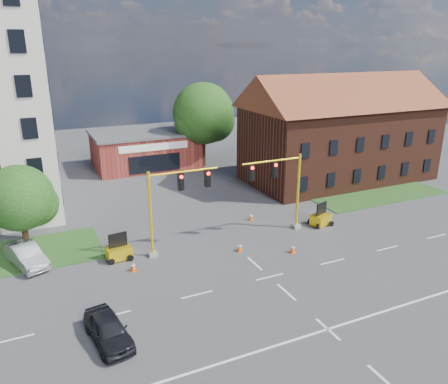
% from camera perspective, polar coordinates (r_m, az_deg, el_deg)
% --- Properties ---
extents(ground, '(120.00, 120.00, 0.00)m').
position_cam_1_polar(ground, '(28.70, 5.98, -10.98)').
color(ground, '#47474A').
rests_on(ground, ground).
extents(grass_verge_ne, '(14.00, 4.00, 0.08)m').
position_cam_1_polar(grass_verge_ne, '(45.62, 19.88, -0.53)').
color(grass_verge_ne, '#2A501E').
rests_on(grass_verge_ne, ground).
extents(lane_markings, '(60.00, 36.00, 0.01)m').
position_cam_1_polar(lane_markings, '(26.54, 9.35, -13.79)').
color(lane_markings, white).
rests_on(lane_markings, ground).
extents(brick_shop, '(12.40, 8.40, 4.30)m').
position_cam_1_polar(brick_shop, '(54.26, -10.26, 5.57)').
color(brick_shop, maroon).
rests_on(brick_shop, ground).
extents(townhouse_row, '(21.00, 11.00, 11.50)m').
position_cam_1_polar(townhouse_row, '(49.23, 14.98, 8.40)').
color(townhouse_row, '#492215').
rests_on(townhouse_row, ground).
extents(tree_large, '(7.68, 7.31, 10.11)m').
position_cam_1_polar(tree_large, '(52.93, -2.37, 9.96)').
color(tree_large, '#3A2815').
rests_on(tree_large, ground).
extents(tree_nw_front, '(4.87, 4.64, 6.41)m').
position_cam_1_polar(tree_nw_front, '(33.49, -24.70, -0.91)').
color(tree_nw_front, '#3A2815').
rests_on(tree_nw_front, ground).
extents(signal_mast_west, '(5.30, 0.60, 6.20)m').
position_cam_1_polar(signal_mast_west, '(30.42, -6.67, -1.12)').
color(signal_mast_west, gray).
rests_on(signal_mast_west, ground).
extents(signal_mast_east, '(5.30, 0.60, 6.20)m').
position_cam_1_polar(signal_mast_east, '(33.95, 7.41, 0.96)').
color(signal_mast_east, gray).
rests_on(signal_mast_east, ground).
extents(trailer_west, '(1.78, 1.30, 1.89)m').
position_cam_1_polar(trailer_west, '(31.30, -13.59, -7.56)').
color(trailer_west, yellow).
rests_on(trailer_west, ground).
extents(trailer_east, '(1.92, 1.58, 1.88)m').
position_cam_1_polar(trailer_east, '(36.88, 12.53, -3.39)').
color(trailer_east, yellow).
rests_on(trailer_east, ground).
extents(cone_a, '(0.40, 0.40, 0.70)m').
position_cam_1_polar(cone_a, '(29.67, -11.78, -9.50)').
color(cone_a, '#FF590D').
rests_on(cone_a, ground).
extents(cone_b, '(0.40, 0.40, 0.70)m').
position_cam_1_polar(cone_b, '(31.68, 2.07, -7.19)').
color(cone_b, '#FF590D').
rests_on(cone_b, ground).
extents(cone_c, '(0.40, 0.40, 0.70)m').
position_cam_1_polar(cone_c, '(31.85, 8.99, -7.28)').
color(cone_c, '#FF590D').
rests_on(cone_c, ground).
extents(cone_d, '(0.40, 0.40, 0.70)m').
position_cam_1_polar(cone_d, '(37.15, 3.54, -3.21)').
color(cone_d, '#FF590D').
rests_on(cone_d, ground).
extents(pickup_white, '(5.99, 3.64, 1.55)m').
position_cam_1_polar(pickup_white, '(45.18, 9.86, 1.14)').
color(pickup_white, white).
rests_on(pickup_white, ground).
extents(sedan_dark, '(2.19, 4.25, 1.38)m').
position_cam_1_polar(sedan_dark, '(23.49, -14.87, -16.97)').
color(sedan_dark, black).
rests_on(sedan_dark, ground).
extents(sedan_silver_front, '(2.97, 4.70, 1.46)m').
position_cam_1_polar(sedan_silver_front, '(32.50, -24.48, -7.52)').
color(sedan_silver_front, '#A6A9AE').
rests_on(sedan_silver_front, ground).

